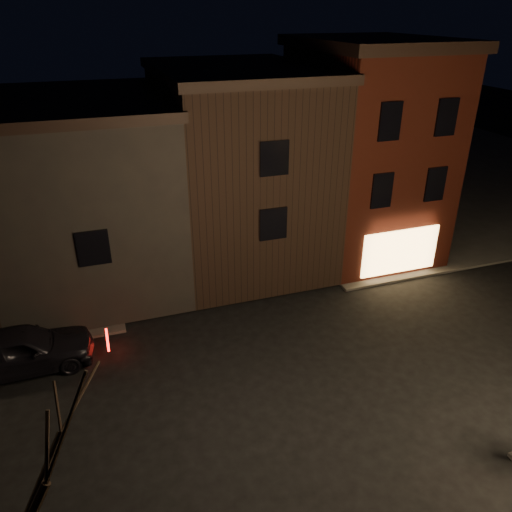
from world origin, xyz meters
The scene contains 6 objects.
ground centered at (0.00, 0.00, 0.00)m, with size 120.00×120.00×0.00m, color black.
sidewalk_far_right centered at (20.00, 20.00, 0.06)m, with size 30.00×30.00×0.12m, color #2D2B28.
corner_building centered at (8.00, 9.47, 5.40)m, with size 6.50×8.50×10.50m.
row_building_a centered at (1.50, 10.50, 4.83)m, with size 7.30×10.30×9.40m.
row_building_b centered at (-5.75, 10.50, 4.33)m, with size 7.80×10.30×8.40m.
parked_car_a centered at (-8.77, 3.87, 0.86)m, with size 2.03×5.06×1.72m, color black.
Camera 1 is at (-5.41, -12.56, 11.85)m, focal length 35.00 mm.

